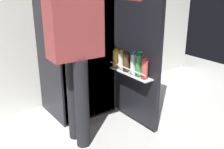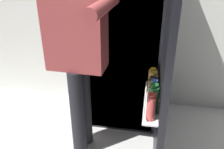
{
  "view_description": "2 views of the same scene",
  "coord_description": "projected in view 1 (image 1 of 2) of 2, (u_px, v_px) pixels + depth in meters",
  "views": [
    {
      "loc": [
        -1.26,
        -1.83,
        1.37
      ],
      "look_at": [
        0.01,
        -0.1,
        0.59
      ],
      "focal_mm": 41.39,
      "sensor_mm": 36.0,
      "label": 1
    },
    {
      "loc": [
        0.23,
        -1.56,
        1.52
      ],
      "look_at": [
        -0.04,
        -0.02,
        0.74
      ],
      "focal_mm": 37.38,
      "sensor_mm": 36.0,
      "label": 2
    }
  ],
  "objects": [
    {
      "name": "ground_plane",
      "position": [
        105.0,
        128.0,
        2.55
      ],
      "size": [
        5.74,
        5.74,
        0.0
      ],
      "primitive_type": "plane",
      "color": "silver"
    },
    {
      "name": "refrigerator",
      "position": [
        79.0,
        33.0,
        2.64
      ],
      "size": [
        0.68,
        1.17,
        1.74
      ],
      "color": "black",
      "rests_on": "ground_plane"
    },
    {
      "name": "person",
      "position": [
        76.0,
        38.0,
        2.05
      ],
      "size": [
        0.52,
        0.74,
        1.58
      ],
      "color": "black",
      "rests_on": "ground_plane"
    }
  ]
}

